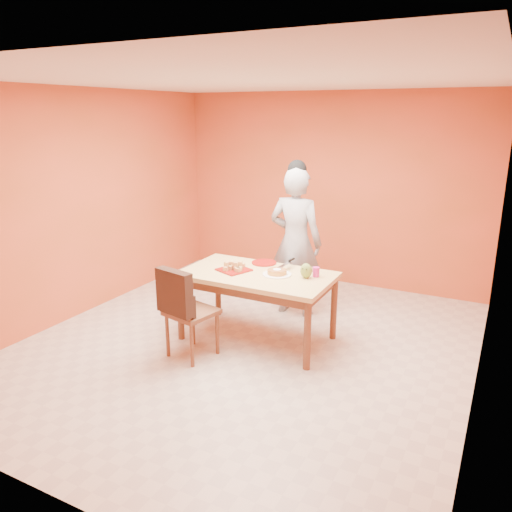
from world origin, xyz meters
The scene contains 17 objects.
floor centered at (0.00, 0.00, 0.00)m, with size 5.00×5.00×0.00m, color beige.
ceiling centered at (0.00, 0.00, 2.70)m, with size 5.00×5.00×0.00m, color white.
wall_back centered at (0.00, 2.50, 1.35)m, with size 4.50×4.50×0.00m, color #DB5332.
wall_left centered at (-2.25, 0.00, 1.35)m, with size 5.00×5.00×0.00m, color #DB5332.
wall_right centered at (2.25, 0.00, 1.35)m, with size 5.00×5.00×0.00m, color #DB5332.
dining_table centered at (0.02, 0.22, 0.67)m, with size 1.60×0.90×0.76m.
dining_chair centered at (-0.39, -0.45, 0.50)m, with size 0.53×0.60×0.97m.
pastry_pile centered at (-0.24, 0.18, 0.82)m, with size 0.27×0.27×0.09m, color tan, non-canonical shape.
person centered at (0.09, 1.09, 0.90)m, with size 0.66×0.43×1.81m, color #9C9C9E.
pastry_platter centered at (-0.24, 0.18, 0.77)m, with size 0.30×0.30×0.02m, color maroon.
red_dinner_plate centered at (-0.07, 0.57, 0.77)m, with size 0.28×0.28×0.02m, color maroon.
white_cake_plate centered at (0.24, 0.25, 0.77)m, with size 0.30×0.30×0.01m, color white.
sponge_cake centered at (0.24, 0.25, 0.80)m, with size 0.20×0.20×0.05m, color #F29B3E.
cake_server centered at (0.25, 0.43, 0.83)m, with size 0.05×0.25×0.01m, color silver.
egg_ornament centered at (0.55, 0.30, 0.84)m, with size 0.13×0.10×0.16m, color olive.
magenta_glass centered at (0.62, 0.39, 0.81)m, with size 0.07×0.07×0.10m, color #D31F89.
checker_tin centered at (0.53, 0.57, 0.78)m, with size 0.10×0.10×0.03m, color #341F0E.
Camera 1 is at (2.33, -4.28, 2.41)m, focal length 35.00 mm.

